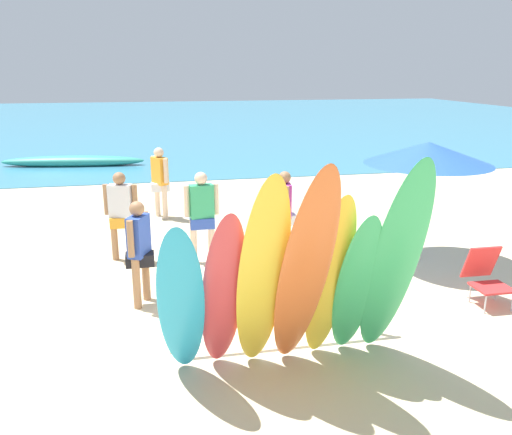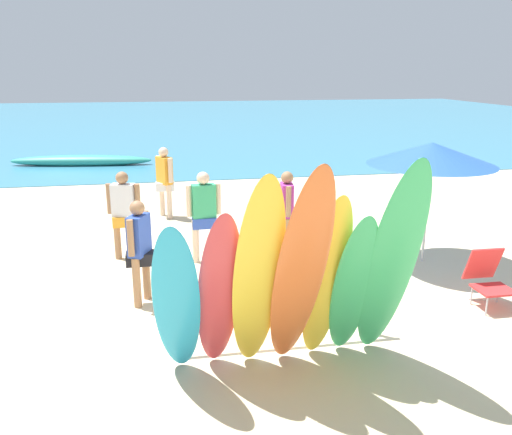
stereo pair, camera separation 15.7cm
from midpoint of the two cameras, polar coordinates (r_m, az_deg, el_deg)
ground at (r=20.15m, az=-7.52°, el=6.13°), size 60.00×60.00×0.00m
ocean_water at (r=36.09m, az=-9.48°, el=10.27°), size 60.00×40.00×0.02m
surfboard_rack at (r=6.59m, az=1.64°, el=-8.96°), size 2.70×0.07×0.73m
surfboard_teal_0 at (r=5.64m, az=-8.85°, el=-9.12°), size 0.57×0.91×1.93m
surfboard_red_1 at (r=5.71m, az=-4.32°, el=-8.19°), size 0.54×0.88×2.01m
surfboard_yellow_2 at (r=5.56m, az=-0.14°, el=-6.54°), size 0.56×1.02×2.42m
surfboard_orange_3 at (r=5.56m, az=4.41°, el=-5.99°), size 0.64×1.21×2.53m
surfboard_yellow_4 at (r=5.97m, az=7.13°, el=-6.64°), size 0.54×0.78×2.11m
surfboard_green_5 at (r=6.08m, az=9.92°, el=-7.34°), size 0.51×0.88×1.91m
surfboard_green_6 at (r=5.98m, az=13.86°, el=-4.80°), size 0.59×1.12×2.54m
beachgoer_by_water at (r=9.48m, az=2.58°, el=0.99°), size 0.41×0.59×1.58m
beachgoer_photographing at (r=9.27m, az=-6.32°, el=0.71°), size 0.61×0.26×1.61m
beachgoer_strolling at (r=9.61m, az=-14.69°, el=0.76°), size 0.59×0.30×1.60m
beachgoer_midbeach at (r=12.25m, az=-10.62°, el=4.22°), size 0.42×0.54×1.61m
beachgoer_near_rack at (r=7.74m, az=-12.98°, el=-2.99°), size 0.40×0.54×1.54m
beach_chair_red at (r=8.42m, az=22.93°, el=-5.62°), size 0.51×0.67×0.83m
beach_umbrella at (r=9.51m, az=17.53°, el=6.59°), size 2.16×2.16×2.12m
distant_boat at (r=19.75m, az=-19.23°, el=5.71°), size 4.95×1.35×0.39m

